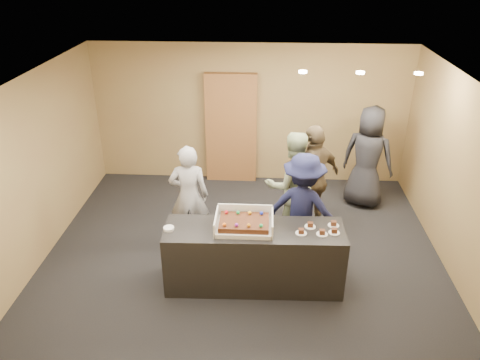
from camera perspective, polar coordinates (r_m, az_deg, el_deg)
The scene contains 17 objects.
room at distance 6.75m, azimuth 0.46°, elevation 1.17°, with size 6.04×6.00×2.70m.
serving_counter at distance 6.48m, azimuth 1.72°, elevation -9.35°, with size 2.40×0.70×0.90m, color black.
storage_cabinet at distance 9.09m, azimuth -1.09°, elevation 6.26°, with size 0.98×0.15×2.16m, color brown.
cake_box at distance 6.22m, azimuth 0.52°, elevation -5.44°, with size 0.76×0.52×0.22m.
sheet_cake at distance 6.17m, azimuth 0.50°, elevation -5.20°, with size 0.65×0.45×0.12m.
plate_stack at distance 6.27m, azimuth -8.68°, elevation -5.85°, with size 0.14×0.14×0.04m, color white.
slice_a at distance 6.17m, azimuth 7.47°, elevation -6.29°, with size 0.15×0.15×0.07m.
slice_b at distance 6.32m, azimuth 8.56°, elevation -5.49°, with size 0.15×0.15×0.07m.
slice_c at distance 6.19m, azimuth 9.98°, elevation -6.36°, with size 0.15×0.15×0.07m.
slice_d at distance 6.40m, azimuth 11.33°, elevation -5.30°, with size 0.15×0.15×0.07m.
slice_e at distance 6.25m, azimuth 11.41°, elevation -6.16°, with size 0.15×0.15×0.07m.
person_server_grey at distance 7.20m, azimuth -6.23°, elevation -1.95°, with size 0.60×0.40×1.65m, color #A4A4A9.
person_sage_man at distance 7.39m, azimuth 6.34°, elevation -0.61°, with size 0.86×0.67×1.77m, color #98A77B.
person_navy_man at distance 6.88m, azimuth 7.65°, elevation -3.35°, with size 1.09×0.62×1.68m, color #151839.
person_brown_extra at distance 7.54m, azimuth 8.93°, elevation 0.05°, with size 1.07×0.45×1.83m, color brown.
person_dark_suit at distance 8.53m, azimuth 15.31°, elevation 2.70°, with size 0.90×0.59×1.85m, color #222227.
ceiling_spotlights at distance 6.89m, azimuth 14.46°, elevation 12.57°, with size 1.72×0.12×0.03m.
Camera 1 is at (0.29, -6.08, 4.26)m, focal length 35.00 mm.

